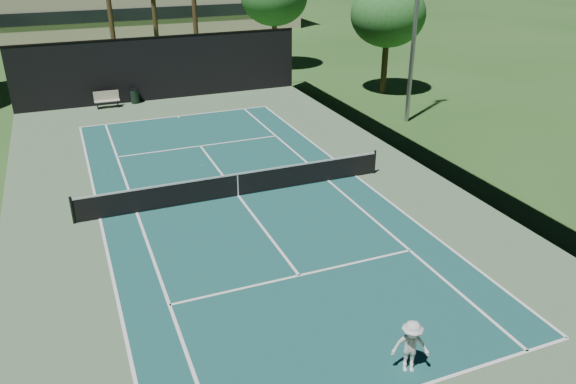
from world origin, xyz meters
name	(u,v)px	position (x,y,z in m)	size (l,w,h in m)	color
ground	(238,196)	(0.00, 0.00, 0.00)	(160.00, 160.00, 0.00)	#28521E
apron_slab	(238,196)	(0.00, 0.00, 0.01)	(18.00, 32.00, 0.01)	#547250
court_surface	(238,196)	(0.00, 0.00, 0.01)	(10.97, 23.77, 0.01)	#184F4D
court_lines	(238,196)	(0.00, 0.00, 0.02)	(11.07, 23.87, 0.01)	white
tennis_net	(238,184)	(0.00, 0.00, 0.56)	(12.90, 0.10, 1.10)	black
fence	(236,150)	(0.00, 0.06, 2.01)	(18.04, 32.05, 4.03)	black
player	(411,347)	(0.87, -11.28, 0.73)	(0.94, 0.54, 1.45)	white
tennis_ball_b	(222,180)	(-0.19, 1.77, 0.04)	(0.08, 0.08, 0.08)	#C3D330
tennis_ball_c	(202,166)	(-0.57, 3.76, 0.03)	(0.06, 0.06, 0.06)	#C7DA31
tennis_ball_d	(104,173)	(-4.89, 4.53, 0.03)	(0.06, 0.06, 0.06)	#BFE133
park_bench	(107,99)	(-3.63, 15.38, 0.55)	(1.50, 0.45, 1.02)	#B9B299
trash_bin	(135,96)	(-1.89, 15.72, 0.48)	(0.56, 0.56, 0.95)	black
decid_tree_b	(388,15)	(14.00, 12.00, 5.08)	(4.80, 4.80, 7.14)	#4B3720
light_pole	(417,4)	(12.00, 6.00, 6.46)	(0.90, 0.25, 12.22)	#919399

